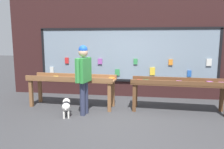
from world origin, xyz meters
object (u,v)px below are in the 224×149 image
(display_table_left, at_px, (72,81))
(display_table_right, at_px, (178,86))
(small_dog, at_px, (66,105))
(person_browsing, at_px, (84,74))

(display_table_left, height_order, display_table_right, display_table_left)
(display_table_right, relative_size, small_dog, 4.53)
(display_table_right, relative_size, person_browsing, 1.42)
(person_browsing, relative_size, small_dog, 3.19)
(person_browsing, distance_m, small_dog, 0.90)
(display_table_right, bearing_deg, person_browsing, -165.81)
(display_table_left, height_order, small_dog, display_table_left)
(person_browsing, bearing_deg, display_table_left, 51.83)
(display_table_right, xyz_separation_m, person_browsing, (-2.42, -0.61, 0.35))
(display_table_left, xyz_separation_m, small_dog, (0.13, -0.85, -0.45))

